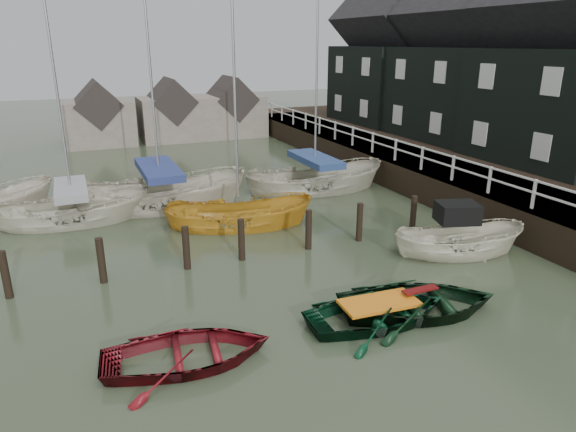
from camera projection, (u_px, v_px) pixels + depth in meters
name	position (u px, v px, depth m)	size (l,w,h in m)	color
ground	(315.00, 292.00, 14.64)	(120.00, 120.00, 0.00)	#2F3723
pier	(396.00, 165.00, 26.63)	(3.04, 32.00, 2.70)	black
land_strip	(477.00, 169.00, 28.89)	(14.00, 38.00, 1.50)	black
quay_houses	(510.00, 65.00, 25.89)	(6.52, 28.14, 10.01)	black
mooring_pilings	(244.00, 245.00, 16.68)	(13.72, 0.22, 1.80)	black
far_sheds	(169.00, 114.00, 37.03)	(14.00, 4.08, 4.39)	#665B51
rowboat_red	(189.00, 362.00, 11.41)	(2.66, 3.73, 0.77)	#610D14
rowboat_green	(378.00, 321.00, 13.08)	(2.71, 3.80, 0.79)	black
rowboat_dkgreen	(418.00, 312.00, 13.52)	(2.99, 4.19, 0.87)	black
motorboat	(457.00, 252.00, 17.16)	(4.65, 2.87, 2.60)	beige
sailboat_a	(75.00, 221.00, 20.26)	(5.98, 2.54, 11.55)	beige
sailboat_b	(162.00, 206.00, 22.08)	(7.72, 3.88, 11.82)	beige
sailboat_c	(239.00, 225.00, 19.91)	(6.04, 3.73, 10.07)	gold
sailboat_d	(315.00, 189.00, 24.60)	(6.99, 3.53, 11.90)	beige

